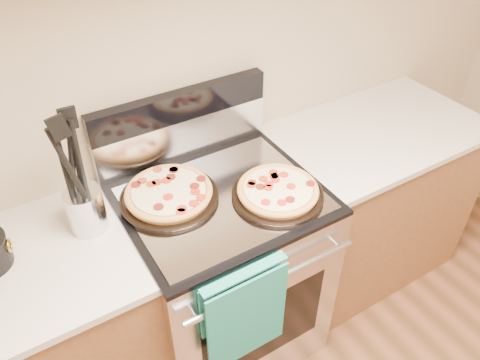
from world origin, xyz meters
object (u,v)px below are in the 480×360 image
pepperoni_pizza_front (278,192)px  range_body (223,273)px  utensil_crock (86,210)px  pepperoni_pizza_back (169,194)px

pepperoni_pizza_front → range_body: bearing=144.2°
range_body → utensil_crock: size_ratio=5.47×
pepperoni_pizza_front → utensil_crock: (-0.66, 0.23, 0.04)m
pepperoni_pizza_back → pepperoni_pizza_front: (0.36, -0.20, -0.00)m
pepperoni_pizza_front → utensil_crock: bearing=161.0°
pepperoni_pizza_back → utensil_crock: (-0.30, 0.03, 0.04)m
pepperoni_pizza_back → pepperoni_pizza_front: bearing=-29.1°
range_body → utensil_crock: utensil_crock is taller
pepperoni_pizza_back → utensil_crock: utensil_crock is taller
range_body → pepperoni_pizza_back: size_ratio=2.44×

